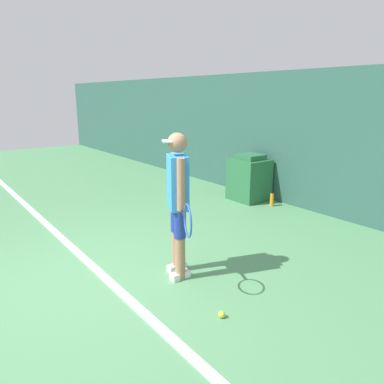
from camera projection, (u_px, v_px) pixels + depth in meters
ground_plane at (94, 281)px, 4.31m from camera, size 24.00×24.00×0.00m
back_wall at (327, 144)px, 6.50m from camera, size 24.00×0.10×2.52m
court_baseline at (105, 278)px, 4.39m from camera, size 21.60×0.10×0.01m
tennis_player at (178, 199)px, 4.23m from camera, size 0.89×0.47×1.69m
tennis_ball at (222, 314)px, 3.60m from camera, size 0.07×0.07×0.07m
covered_chair at (249, 178)px, 7.56m from camera, size 0.69×0.64×0.93m
water_bottle at (272, 200)px, 7.20m from camera, size 0.07×0.07×0.27m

